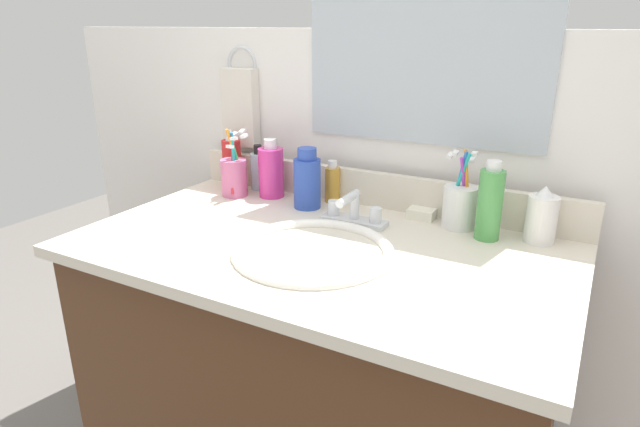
# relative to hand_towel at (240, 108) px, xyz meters

# --- Properties ---
(vanity_cabinet) EXTENTS (1.02, 0.56, 0.84)m
(vanity_cabinet) POSITION_rel_hand_towel_xyz_m (0.43, -0.32, -0.66)
(vanity_cabinet) COLOR #4C2D19
(vanity_cabinet) RESTS_ON ground_plane
(countertop) EXTENTS (1.06, 0.61, 0.03)m
(countertop) POSITION_rel_hand_towel_xyz_m (0.43, -0.32, -0.23)
(countertop) COLOR beige
(countertop) RESTS_ON vanity_cabinet
(backsplash) EXTENTS (1.06, 0.02, 0.09)m
(backsplash) POSITION_rel_hand_towel_xyz_m (0.43, -0.02, -0.17)
(backsplash) COLOR beige
(backsplash) RESTS_ON countertop
(back_wall) EXTENTS (2.16, 0.04, 1.30)m
(back_wall) POSITION_rel_hand_towel_xyz_m (0.43, 0.04, -0.43)
(back_wall) COLOR white
(back_wall) RESTS_ON ground_plane
(mirror_panel) EXTENTS (0.60, 0.01, 0.56)m
(mirror_panel) POSITION_rel_hand_towel_xyz_m (0.53, 0.02, 0.23)
(mirror_panel) COLOR #B2BCC6
(towel_ring) EXTENTS (0.10, 0.01, 0.10)m
(towel_ring) POSITION_rel_hand_towel_xyz_m (0.00, 0.02, 0.12)
(towel_ring) COLOR silver
(hand_towel) EXTENTS (0.11, 0.04, 0.22)m
(hand_towel) POSITION_rel_hand_towel_xyz_m (0.00, 0.00, 0.00)
(hand_towel) COLOR silver
(sink_basin) EXTENTS (0.34, 0.34, 0.11)m
(sink_basin) POSITION_rel_hand_towel_xyz_m (0.45, -0.37, -0.25)
(sink_basin) COLOR white
(sink_basin) RESTS_ON countertop
(faucet) EXTENTS (0.16, 0.10, 0.08)m
(faucet) POSITION_rel_hand_towel_xyz_m (0.45, -0.17, -0.19)
(faucet) COLOR silver
(faucet) RESTS_ON countertop
(bottle_toner_green) EXTENTS (0.05, 0.05, 0.18)m
(bottle_toner_green) POSITION_rel_hand_towel_xyz_m (0.74, -0.11, -0.14)
(bottle_toner_green) COLOR #4C9E4C
(bottle_toner_green) RESTS_ON countertop
(bottle_spray_red) EXTENTS (0.05, 0.05, 0.17)m
(bottle_spray_red) POSITION_rel_hand_towel_xyz_m (0.01, -0.06, -0.15)
(bottle_spray_red) COLOR red
(bottle_spray_red) RESTS_ON countertop
(bottle_gel_clear) EXTENTS (0.05, 0.05, 0.13)m
(bottle_gel_clear) POSITION_rel_hand_towel_xyz_m (0.09, -0.04, -0.16)
(bottle_gel_clear) COLOR silver
(bottle_gel_clear) RESTS_ON countertop
(bottle_oil_amber) EXTENTS (0.04, 0.04, 0.11)m
(bottle_oil_amber) POSITION_rel_hand_towel_xyz_m (0.33, -0.05, -0.17)
(bottle_oil_amber) COLOR gold
(bottle_oil_amber) RESTS_ON countertop
(bottle_lotion_white) EXTENTS (0.06, 0.06, 0.13)m
(bottle_lotion_white) POSITION_rel_hand_towel_xyz_m (0.85, -0.07, -0.16)
(bottle_lotion_white) COLOR white
(bottle_lotion_white) RESTS_ON countertop
(bottle_soap_pink) EXTENTS (0.07, 0.07, 0.16)m
(bottle_soap_pink) POSITION_rel_hand_towel_xyz_m (0.16, -0.08, -0.15)
(bottle_soap_pink) COLOR #D8338C
(bottle_soap_pink) RESTS_ON countertop
(bottle_shampoo_blue) EXTENTS (0.07, 0.07, 0.16)m
(bottle_shampoo_blue) POSITION_rel_hand_towel_xyz_m (0.29, -0.12, -0.15)
(bottle_shampoo_blue) COLOR #2D4CB2
(bottle_shampoo_blue) RESTS_ON countertop
(cup_pink) EXTENTS (0.07, 0.10, 0.19)m
(cup_pink) POSITION_rel_hand_towel_xyz_m (0.06, -0.13, -0.16)
(cup_pink) COLOR #D16693
(cup_pink) RESTS_ON countertop
(cup_white_ceramic) EXTENTS (0.08, 0.09, 0.19)m
(cup_white_ceramic) POSITION_rel_hand_towel_xyz_m (0.67, -0.07, -0.17)
(cup_white_ceramic) COLOR white
(cup_white_ceramic) RESTS_ON countertop
(soap_bar) EXTENTS (0.06, 0.04, 0.02)m
(soap_bar) POSITION_rel_hand_towel_xyz_m (0.58, -0.06, -0.21)
(soap_bar) COLOR white
(soap_bar) RESTS_ON countertop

